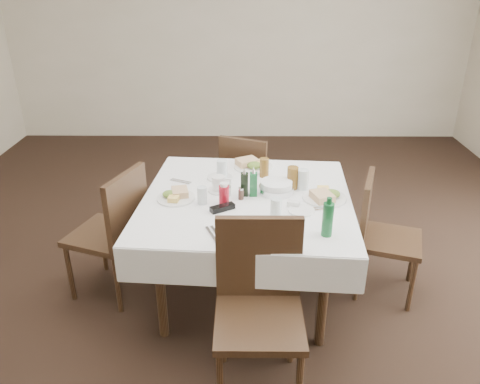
{
  "coord_description": "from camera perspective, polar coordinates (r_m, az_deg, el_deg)",
  "views": [
    {
      "loc": [
        0.07,
        -2.77,
        2.11
      ],
      "look_at": [
        0.04,
        -0.01,
        0.8
      ],
      "focal_mm": 35.0,
      "sensor_mm": 36.0,
      "label": 1
    }
  ],
  "objects": [
    {
      "name": "dining_table",
      "position": [
        3.11,
        0.83,
        -1.87
      ],
      "size": [
        1.46,
        1.46,
        0.76
      ],
      "color": "black",
      "rests_on": "ground"
    },
    {
      "name": "salt_shaker",
      "position": [
        3.08,
        -1.41,
        0.17
      ],
      "size": [
        0.03,
        0.03,
        0.07
      ],
      "color": "white",
      "rests_on": "dining_table"
    },
    {
      "name": "cutlery_e",
      "position": [
        2.96,
        9.81,
        -2.02
      ],
      "size": [
        0.18,
        0.09,
        0.01
      ],
      "color": "silver",
      "rests_on": "dining_table"
    },
    {
      "name": "sugar_caddy",
      "position": [
        2.96,
        6.54,
        -1.45
      ],
      "size": [
        0.09,
        0.06,
        0.04
      ],
      "color": "white",
      "rests_on": "dining_table"
    },
    {
      "name": "cutlery_s",
      "position": [
        2.65,
        -3.17,
        -5.19
      ],
      "size": [
        0.12,
        0.19,
        0.01
      ],
      "color": "silver",
      "rests_on": "dining_table"
    },
    {
      "name": "chair_south",
      "position": [
        2.53,
        2.32,
        -12.66
      ],
      "size": [
        0.46,
        0.46,
        0.97
      ],
      "color": "black",
      "rests_on": "ground"
    },
    {
      "name": "room_shell",
      "position": [
        2.8,
        -0.95,
        17.21
      ],
      "size": [
        6.04,
        7.04,
        2.8
      ],
      "color": "beige",
      "rests_on": "ground"
    },
    {
      "name": "chair_east",
      "position": [
        3.38,
        16.56,
        -4.31
      ],
      "size": [
        0.52,
        0.52,
        0.87
      ],
      "color": "black",
      "rests_on": "ground"
    },
    {
      "name": "meal_south",
      "position": [
        2.64,
        2.13,
        -4.75
      ],
      "size": [
        0.31,
        0.31,
        0.07
      ],
      "color": "white",
      "rests_on": "dining_table"
    },
    {
      "name": "water_s",
      "position": [
        2.8,
        4.42,
        -1.99
      ],
      "size": [
        0.07,
        0.07,
        0.13
      ],
      "color": "silver",
      "rests_on": "dining_table"
    },
    {
      "name": "bread_basket",
      "position": [
        3.13,
        4.44,
        0.59
      ],
      "size": [
        0.24,
        0.24,
        0.08
      ],
      "color": "silver",
      "rests_on": "dining_table"
    },
    {
      "name": "coffee_mug",
      "position": [
        3.14,
        -2.57,
        0.92
      ],
      "size": [
        0.16,
        0.15,
        0.11
      ],
      "color": "white",
      "rests_on": "dining_table"
    },
    {
      "name": "meal_west",
      "position": [
        3.07,
        -7.83,
        -0.43
      ],
      "size": [
        0.25,
        0.25,
        0.05
      ],
      "color": "white",
      "rests_on": "dining_table"
    },
    {
      "name": "cutlery_w",
      "position": [
        3.32,
        -7.25,
        1.28
      ],
      "size": [
        0.16,
        0.1,
        0.01
      ],
      "color": "silver",
      "rests_on": "dining_table"
    },
    {
      "name": "pepper_shaker",
      "position": [
        3.03,
        0.12,
        -0.18
      ],
      "size": [
        0.04,
        0.04,
        0.08
      ],
      "color": "#462E25",
      "rests_on": "dining_table"
    },
    {
      "name": "ketchup_bottle",
      "position": [
        2.97,
        -1.97,
        -0.23
      ],
      "size": [
        0.07,
        0.07,
        0.14
      ],
      "color": "#AA1121",
      "rests_on": "dining_table"
    },
    {
      "name": "ground_plane",
      "position": [
        3.49,
        -0.75,
        -11.84
      ],
      "size": [
        7.0,
        7.0,
        0.0
      ],
      "primitive_type": "plane",
      "color": "black"
    },
    {
      "name": "water_n",
      "position": [
        3.32,
        -2.19,
        2.73
      ],
      "size": [
        0.08,
        0.08,
        0.14
      ],
      "color": "silver",
      "rests_on": "dining_table"
    },
    {
      "name": "side_plate_b",
      "position": [
        2.92,
        7.47,
        -2.25
      ],
      "size": [
        0.16,
        0.16,
        0.01
      ],
      "color": "white",
      "rests_on": "dining_table"
    },
    {
      "name": "meal_north",
      "position": [
        3.53,
        1.49,
        3.35
      ],
      "size": [
        0.29,
        0.29,
        0.06
      ],
      "color": "white",
      "rests_on": "dining_table"
    },
    {
      "name": "meal_east",
      "position": [
        3.08,
        10.31,
        -0.48
      ],
      "size": [
        0.29,
        0.29,
        0.06
      ],
      "color": "white",
      "rests_on": "dining_table"
    },
    {
      "name": "side_plate_a",
      "position": [
        3.35,
        -2.5,
        1.78
      ],
      "size": [
        0.18,
        0.18,
        0.01
      ],
      "color": "white",
      "rests_on": "dining_table"
    },
    {
      "name": "oil_cruet_green",
      "position": [
        3.06,
        1.64,
        1.07
      ],
      "size": [
        0.05,
        0.05,
        0.2
      ],
      "color": "#175B2D",
      "rests_on": "dining_table"
    },
    {
      "name": "iced_tea_b",
      "position": [
        3.19,
        6.42,
        1.72
      ],
      "size": [
        0.07,
        0.07,
        0.16
      ],
      "color": "brown",
      "rests_on": "dining_table"
    },
    {
      "name": "chair_north",
      "position": [
        4.03,
        0.86,
        1.88
      ],
      "size": [
        0.54,
        0.54,
        0.88
      ],
      "color": "black",
      "rests_on": "ground"
    },
    {
      "name": "oil_cruet_dark",
      "position": [
        3.06,
        0.54,
        1.06
      ],
      "size": [
        0.05,
        0.05,
        0.2
      ],
      "color": "black",
      "rests_on": "dining_table"
    },
    {
      "name": "sunglasses",
      "position": [
        2.9,
        -2.16,
        -1.94
      ],
      "size": [
        0.16,
        0.12,
        0.03
      ],
      "color": "black",
      "rests_on": "dining_table"
    },
    {
      "name": "chair_west",
      "position": [
        3.29,
        -14.89,
        -4.11
      ],
      "size": [
        0.57,
        0.57,
        0.94
      ],
      "color": "black",
      "rests_on": "ground"
    },
    {
      "name": "cutlery_n",
      "position": [
        3.46,
        3.06,
        2.5
      ],
      "size": [
        0.05,
        0.2,
        0.01
      ],
      "color": "silver",
      "rests_on": "dining_table"
    },
    {
      "name": "iced_tea_a",
      "position": [
        3.36,
        2.97,
        2.98
      ],
      "size": [
        0.07,
        0.07,
        0.14
      ],
      "color": "brown",
      "rests_on": "dining_table"
    },
    {
      "name": "water_e",
      "position": [
        3.19,
        7.69,
        1.53
      ],
      "size": [
        0.07,
        0.07,
        0.14
      ],
      "color": "silver",
      "rests_on": "dining_table"
    },
    {
      "name": "green_bottle",
      "position": [
        2.64,
        10.64,
        -3.24
      ],
      "size": [
        0.06,
        0.06,
        0.23
      ],
      "color": "#175B2D",
      "rests_on": "dining_table"
    },
    {
      "name": "water_w",
      "position": [
        2.98,
        -4.64,
        -0.4
      ],
      "size": [
        0.06,
        0.06,
        0.11
      ],
      "color": "silver",
      "rests_on": "dining_table"
    }
  ]
}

